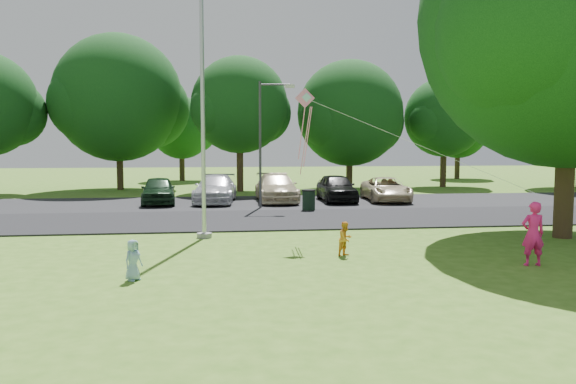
{
  "coord_description": "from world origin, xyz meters",
  "views": [
    {
      "loc": [
        -3.03,
        -13.81,
        3.18
      ],
      "look_at": [
        -0.79,
        4.0,
        1.6
      ],
      "focal_mm": 35.0,
      "sensor_mm": 36.0,
      "label": 1
    }
  ],
  "objects": [
    {
      "name": "ground",
      "position": [
        0.0,
        0.0,
        0.0
      ],
      "size": [
        120.0,
        120.0,
        0.0
      ],
      "primitive_type": "plane",
      "color": "#406E1C",
      "rests_on": "ground"
    },
    {
      "name": "big_tree",
      "position": [
        8.36,
        3.46,
        6.97
      ],
      "size": [
        10.34,
        9.84,
        12.16
      ],
      "rotation": [
        0.0,
        0.0,
        -0.06
      ],
      "color": "#332316",
      "rests_on": "ground"
    },
    {
      "name": "kite",
      "position": [
        -0.14,
        3.77,
        4.11
      ],
      "size": [
        5.63,
        4.53,
        3.01
      ],
      "rotation": [
        0.0,
        0.0,
        -0.02
      ],
      "color": "pink",
      "rests_on": "ground"
    },
    {
      "name": "horizon_trees",
      "position": [
        4.06,
        33.88,
        4.3
      ],
      "size": [
        77.46,
        7.2,
        7.02
      ],
      "color": "#332316",
      "rests_on": "ground"
    },
    {
      "name": "woman",
      "position": [
        5.04,
        -0.38,
        0.84
      ],
      "size": [
        0.64,
        0.44,
        1.67
      ],
      "primitive_type": "imported",
      "rotation": [
        0.0,
        0.0,
        3.07
      ],
      "color": "#FF217F",
      "rests_on": "ground"
    },
    {
      "name": "tree_row",
      "position": [
        1.59,
        24.23,
        5.71
      ],
      "size": [
        64.35,
        11.94,
        10.88
      ],
      "color": "#332316",
      "rests_on": "ground"
    },
    {
      "name": "parked_cars",
      "position": [
        0.1,
        15.5,
        0.76
      ],
      "size": [
        14.17,
        5.3,
        1.46
      ],
      "color": "black",
      "rests_on": "ground"
    },
    {
      "name": "flagpole",
      "position": [
        -3.5,
        5.0,
        4.17
      ],
      "size": [
        0.5,
        0.5,
        10.0
      ],
      "color": "#B7BABF",
      "rests_on": "ground"
    },
    {
      "name": "child_yellow",
      "position": [
        0.52,
        1.45,
        0.49
      ],
      "size": [
        0.6,
        0.58,
        0.98
      ],
      "primitive_type": "imported",
      "rotation": [
        0.0,
        0.0,
        0.64
      ],
      "color": "orange",
      "rests_on": "ground"
    },
    {
      "name": "park_road",
      "position": [
        0.0,
        9.0,
        0.03
      ],
      "size": [
        60.0,
        6.0,
        0.06
      ],
      "primitive_type": "cube",
      "color": "black",
      "rests_on": "ground"
    },
    {
      "name": "parking_strip",
      "position": [
        0.0,
        15.5,
        0.03
      ],
      "size": [
        42.0,
        7.0,
        0.06
      ],
      "primitive_type": "cube",
      "color": "black",
      "rests_on": "ground"
    },
    {
      "name": "child_blue",
      "position": [
        -5.0,
        -0.71,
        0.48
      ],
      "size": [
        0.53,
        0.55,
        0.96
      ],
      "primitive_type": "imported",
      "rotation": [
        0.0,
        0.0,
        0.88
      ],
      "color": "#82A9C8",
      "rests_on": "ground"
    },
    {
      "name": "trash_can",
      "position": [
        1.15,
        11.79,
        0.51
      ],
      "size": [
        0.63,
        0.63,
        1.01
      ],
      "rotation": [
        0.0,
        0.0,
        0.09
      ],
      "color": "black",
      "rests_on": "ground"
    },
    {
      "name": "street_lamp",
      "position": [
        -0.76,
        12.97,
        3.65
      ],
      "size": [
        1.71,
        0.35,
        6.08
      ],
      "rotation": [
        0.0,
        0.0,
        -0.11
      ],
      "color": "#3F3F44",
      "rests_on": "ground"
    }
  ]
}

